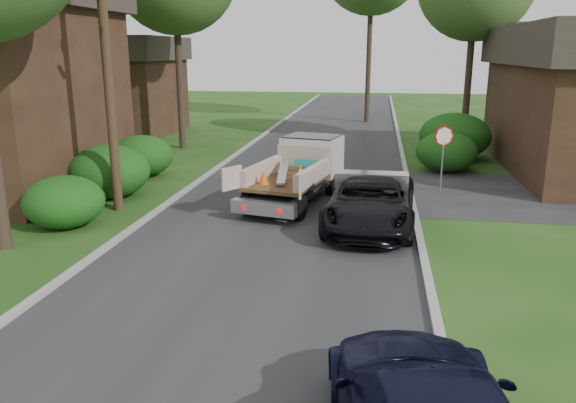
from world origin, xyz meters
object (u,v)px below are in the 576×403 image
Objects in this scene: house_left_far at (116,84)px; flatbed_truck at (303,166)px; stop_sign at (443,145)px; utility_pole at (106,47)px; black_pickup at (371,201)px.

house_left_far is 20.08m from flatbed_truck.
utility_pole is at bearing -159.38° from stop_sign.
utility_pole reaches higher than black_pickup.
utility_pole is 1.32× the size of house_left_far.
house_left_far is (-18.70, 13.00, 1.27)m from stop_sign.
flatbed_truck is (5.76, 2.53, -4.04)m from utility_pole.
utility_pole is at bearing -64.77° from house_left_far.
house_left_far is (-8.02, 17.02, -2.12)m from utility_pole.
house_left_far is 23.97m from black_pickup.
stop_sign is 22.81m from house_left_far.
stop_sign is 0.45× the size of black_pickup.
flatbed_truck is 3.90m from black_pickup.
black_pickup is at bearing -47.18° from house_left_far.
utility_pole is 1.83× the size of black_pickup.
utility_pole reaches higher than house_left_far.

